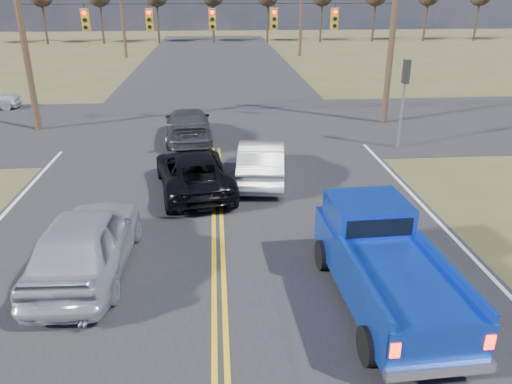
{
  "coord_description": "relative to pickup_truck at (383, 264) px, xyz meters",
  "views": [
    {
      "loc": [
        0.07,
        -7.54,
        6.74
      ],
      "look_at": [
        1.09,
        5.15,
        1.5
      ],
      "focal_mm": 35.0,
      "sensor_mm": 36.0,
      "label": 1
    }
  ],
  "objects": [
    {
      "name": "treeline",
      "position": [
        -3.7,
        25.03,
        4.72
      ],
      "size": [
        87.0,
        117.8,
        7.4
      ],
      "color": "#33261C",
      "rests_on": "ground"
    },
    {
      "name": "ground",
      "position": [
        -3.7,
        -1.93,
        -0.99
      ],
      "size": [
        160.0,
        160.0,
        0.0
      ],
      "primitive_type": "plane",
      "color": "brown",
      "rests_on": "ground"
    },
    {
      "name": "pickup_truck",
      "position": [
        0.0,
        0.0,
        0.0
      ],
      "size": [
        2.36,
        5.49,
        2.03
      ],
      "rotation": [
        0.0,
        0.0,
        0.05
      ],
      "color": "black",
      "rests_on": "ground"
    },
    {
      "name": "silver_suv",
      "position": [
        -6.97,
        1.82,
        -0.1
      ],
      "size": [
        2.23,
        5.23,
        1.76
      ],
      "primitive_type": "imported",
      "rotation": [
        0.0,
        0.0,
        3.11
      ],
      "color": "#B1B3BA",
      "rests_on": "ground"
    },
    {
      "name": "road_main",
      "position": [
        -3.7,
        8.07,
        -0.99
      ],
      "size": [
        14.0,
        120.0,
        0.02
      ],
      "primitive_type": "cube",
      "color": "#28282B",
      "rests_on": "ground"
    },
    {
      "name": "utility_poles",
      "position": [
        -3.7,
        15.07,
        4.24
      ],
      "size": [
        19.6,
        58.32,
        10.0
      ],
      "color": "#473323",
      "rests_on": "ground"
    },
    {
      "name": "signal_gantry",
      "position": [
        -3.2,
        15.86,
        4.08
      ],
      "size": [
        19.6,
        4.83,
        10.0
      ],
      "color": "#473323",
      "rests_on": "ground"
    },
    {
      "name": "white_car_queue",
      "position": [
        -2.01,
        8.07,
        -0.22
      ],
      "size": [
        2.15,
        4.82,
        1.54
      ],
      "primitive_type": "imported",
      "rotation": [
        0.0,
        0.0,
        3.03
      ],
      "color": "#BDBDBD",
      "rests_on": "ground"
    },
    {
      "name": "road_cross",
      "position": [
        -3.7,
        16.07,
        -0.99
      ],
      "size": [
        120.0,
        12.0,
        0.02
      ],
      "primitive_type": "cube",
      "color": "#28282B",
      "rests_on": "ground"
    },
    {
      "name": "dgrey_car_queue",
      "position": [
        -4.98,
        13.57,
        -0.23
      ],
      "size": [
        2.46,
        5.33,
        1.51
      ],
      "primitive_type": "imported",
      "rotation": [
        0.0,
        0.0,
        3.21
      ],
      "color": "#39383E",
      "rests_on": "ground"
    },
    {
      "name": "black_suv",
      "position": [
        -4.5,
        7.15,
        -0.28
      ],
      "size": [
        3.19,
        5.43,
        1.42
      ],
      "primitive_type": "imported",
      "rotation": [
        0.0,
        0.0,
        3.31
      ],
      "color": "black",
      "rests_on": "ground"
    }
  ]
}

